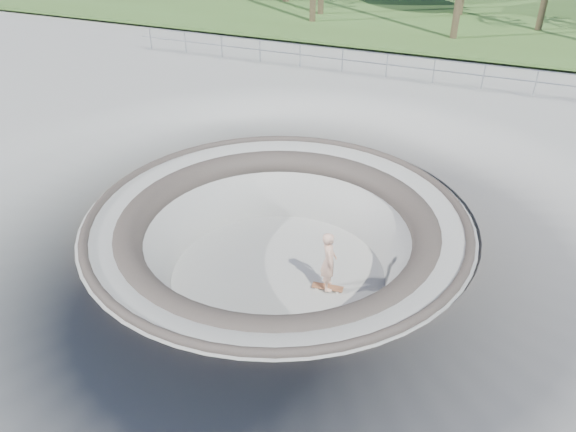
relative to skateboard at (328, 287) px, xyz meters
The scene contains 6 objects.
ground 2.41m from the skateboard, behind, with size 180.00×180.00×0.00m, color #969691.
skate_bowl 1.56m from the skateboard, behind, with size 14.00×14.00×4.10m.
distant_hills 57.64m from the skateboard, 87.78° to the left, with size 103.20×45.00×28.60m.
safety_railing 12.55m from the skateboard, 97.25° to the left, with size 25.00×0.06×1.03m.
skateboard is the anchor object (origin of this frame).
skater 0.89m from the skateboard, 90.00° to the left, with size 0.64×0.42×1.75m, color #DFAB90.
Camera 1 is at (5.07, -11.70, 7.96)m, focal length 35.00 mm.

